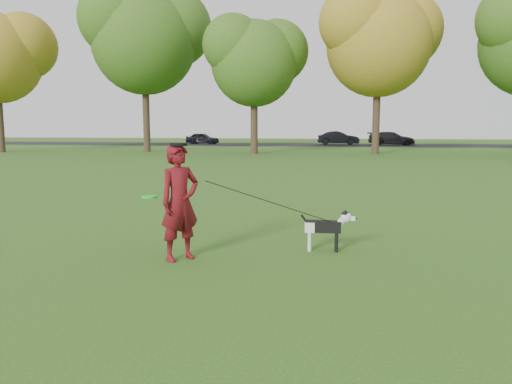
# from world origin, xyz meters

# --- Properties ---
(ground) EXTENTS (120.00, 120.00, 0.00)m
(ground) POSITION_xyz_m (0.00, 0.00, 0.00)
(ground) COLOR #285116
(ground) RESTS_ON ground
(road) EXTENTS (120.00, 7.00, 0.02)m
(road) POSITION_xyz_m (0.00, 40.00, 0.01)
(road) COLOR black
(road) RESTS_ON ground
(man) EXTENTS (0.73, 0.74, 1.72)m
(man) POSITION_xyz_m (-1.33, -0.54, 0.86)
(man) COLOR #510B0C
(man) RESTS_ON ground
(dog) EXTENTS (0.88, 0.18, 0.67)m
(dog) POSITION_xyz_m (0.83, 0.27, 0.41)
(dog) COLOR black
(dog) RESTS_ON ground
(car_left) EXTENTS (3.37, 1.77, 1.09)m
(car_left) POSITION_xyz_m (-11.18, 40.00, 0.57)
(car_left) COLOR black
(car_left) RESTS_ON road
(car_mid) EXTENTS (3.87, 1.39, 1.27)m
(car_mid) POSITION_xyz_m (1.87, 40.00, 0.66)
(car_mid) COLOR black
(car_mid) RESTS_ON road
(car_right) EXTENTS (4.36, 2.02, 1.23)m
(car_right) POSITION_xyz_m (6.71, 40.00, 0.64)
(car_right) COLOR black
(car_right) RESTS_ON road
(man_held_items) EXTENTS (2.82, 1.02, 1.28)m
(man_held_items) POSITION_xyz_m (0.01, -0.16, 0.82)
(man_held_items) COLOR #1DE926
(man_held_items) RESTS_ON ground
(tree_row) EXTENTS (51.74, 8.86, 12.01)m
(tree_row) POSITION_xyz_m (-1.43, 26.07, 7.41)
(tree_row) COLOR #38281C
(tree_row) RESTS_ON ground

